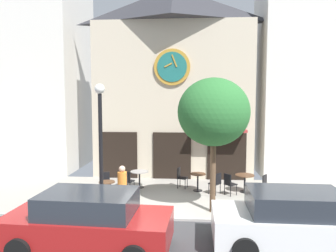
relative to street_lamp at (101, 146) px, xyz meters
name	(u,v)px	position (x,y,z in m)	size (l,w,h in m)	color
ground_plane	(158,224)	(2.15, -1.17, -2.30)	(25.17, 11.46, 0.13)	#9E998E
clock_building	(173,80)	(2.26, 5.60, 2.65)	(7.99, 3.34, 9.55)	beige
neighbor_building_left	(38,58)	(-5.64, 7.05, 3.98)	(5.10, 4.99, 12.50)	silver
neighbor_building_right	(322,61)	(9.89, 6.28, 3.61)	(6.34, 3.46, 11.78)	silver
street_lamp	(101,146)	(0.00, 0.00, 0.00)	(0.36, 0.36, 4.48)	black
street_tree	(214,113)	(3.96, 0.00, 1.21)	(2.47, 2.23, 4.68)	brown
cafe_table_leftmost	(107,188)	(-0.07, 0.97, -1.78)	(0.63, 0.63, 0.74)	black
cafe_table_near_curb	(139,175)	(0.91, 2.82, -1.72)	(0.80, 0.80, 0.74)	black
cafe_table_center	(198,179)	(3.49, 2.51, -1.76)	(0.67, 0.67, 0.75)	black
cafe_table_near_door	(245,179)	(5.47, 2.47, -1.72)	(0.80, 0.80, 0.75)	black
cafe_chair_mid_row	(262,184)	(6.08, 1.92, -1.75)	(0.56, 0.56, 0.90)	black
cafe_chair_facing_street	(105,181)	(-0.35, 1.79, -1.75)	(0.52, 0.52, 0.90)	black
cafe_chair_near_tree	(122,190)	(0.63, 0.59, -1.75)	(0.50, 0.50, 0.90)	black
cafe_chair_near_lamp	(216,182)	(4.24, 2.05, -1.75)	(0.56, 0.56, 0.90)	black
cafe_chair_by_entrance	(128,180)	(0.51, 2.14, -1.75)	(0.51, 0.51, 0.90)	black
cafe_chair_outer	(229,183)	(4.76, 1.96, -1.75)	(0.56, 0.56, 0.90)	black
cafe_chair_right_end	(181,176)	(2.75, 2.93, -1.75)	(0.49, 0.49, 0.90)	black
cafe_chair_curbside	(122,182)	(0.39, 1.69, -1.75)	(0.54, 0.54, 0.90)	black
pedestrian_orange	(122,189)	(0.84, -0.37, -1.41)	(0.45, 0.45, 1.67)	#2D2D38
parked_car_red	(89,222)	(0.53, -3.08, -1.52)	(4.38, 2.19, 1.55)	maroon
parked_car_white	(295,221)	(5.95, -2.61, -1.52)	(4.33, 2.07, 1.55)	white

